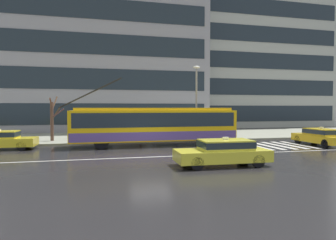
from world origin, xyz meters
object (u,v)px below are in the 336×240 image
Objects in this scene: trolleybus at (155,125)px; pedestrian_walking_past at (199,120)px; street_tree_bare at (53,118)px; pedestrian_approaching_curb at (177,122)px; taxi_queued_behind_bus at (0,139)px; pedestrian_at_shelter at (141,120)px; taxi_cross_traffic at (320,136)px; taxi_oncoming_near at (223,151)px; bus_shelter at (134,117)px; street_lamp at (196,95)px.

trolleybus reaches higher than pedestrian_walking_past.
pedestrian_approaching_curb is at bearing -5.60° from street_tree_bare.
taxi_queued_behind_bus is 10.58m from pedestrian_at_shelter.
taxi_oncoming_near is (-10.26, -5.48, 0.00)m from taxi_cross_traffic.
street_tree_bare reaches higher than bus_shelter.
street_lamp is at bearing 0.81° from pedestrian_approaching_curb.
taxi_queued_behind_bus is at bearing -161.13° from pedestrian_at_shelter.
street_lamp reaches higher than street_tree_bare.
trolleybus is 3.70m from pedestrian_approaching_curb.
pedestrian_approaching_curb is 0.30× the size of street_lamp.
trolleybus is 2.03× the size of street_lamp.
bus_shelter is at bearing 171.08° from street_lamp.
pedestrian_at_shelter is (0.61, -0.06, -0.24)m from bus_shelter.
bus_shelter is 3.75m from pedestrian_approaching_curb.
pedestrian_approaching_curb is 2.14m from pedestrian_walking_past.
pedestrian_at_shelter is 3.12m from pedestrian_approaching_curb.
pedestrian_at_shelter is at bearing 101.24° from taxi_oncoming_near.
pedestrian_at_shelter is (-12.62, 6.37, 1.06)m from taxi_cross_traffic.
pedestrian_walking_past is (15.06, 3.03, 1.06)m from taxi_queued_behind_bus.
pedestrian_at_shelter reaches higher than pedestrian_approaching_curb.
taxi_cross_traffic is (12.09, -2.82, -0.86)m from trolleybus.
trolleybus reaches higher than taxi_cross_traffic.
taxi_cross_traffic and taxi_oncoming_near have the same top height.
taxi_cross_traffic is 0.98× the size of taxi_queued_behind_bus.
pedestrian_at_shelter is (-0.53, 3.55, 0.20)m from trolleybus.
pedestrian_approaching_curb is (3.63, -0.87, -0.36)m from bus_shelter.
street_tree_bare is at bearing 177.36° from pedestrian_walking_past.
pedestrian_approaching_curb is 0.94× the size of pedestrian_walking_past.
taxi_queued_behind_bus is 1.21× the size of street_tree_bare.
street_lamp is (4.22, 2.76, 2.33)m from trolleybus.
pedestrian_at_shelter reaches higher than taxi_oncoming_near.
pedestrian_walking_past is (5.10, -0.38, 0.00)m from pedestrian_at_shelter.
trolleybus is at bearing -25.91° from street_tree_bare.
trolleybus is 5.56m from street_lamp.
street_tree_bare is (-7.69, 3.74, 0.43)m from trolleybus.
pedestrian_at_shelter is 7.17m from street_tree_bare.
taxi_oncoming_near is (1.83, -8.30, -0.86)m from trolleybus.
pedestrian_approaching_curb is at bearing 86.59° from taxi_oncoming_near.
pedestrian_walking_past is at bearing -2.64° from street_tree_bare.
trolleybus is at bearing 102.41° from taxi_oncoming_near.
pedestrian_approaching_curb is 0.53× the size of street_tree_bare.
taxi_oncoming_near is 1.26× the size of street_tree_bare.
trolleybus reaches higher than street_tree_bare.
trolleybus is 12.44m from taxi_cross_traffic.
taxi_oncoming_near is 1.04× the size of taxi_queued_behind_bus.
bus_shelter is 1.91× the size of pedestrian_at_shelter.
taxi_cross_traffic is 2.11× the size of pedestrian_walking_past.
pedestrian_at_shelter is at bearing 164.98° from pedestrian_approaching_curb.
trolleybus reaches higher than taxi_queued_behind_bus.
pedestrian_walking_past is (4.57, 3.17, 0.21)m from trolleybus.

